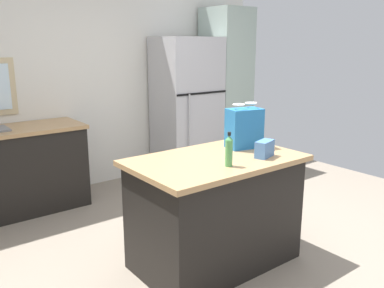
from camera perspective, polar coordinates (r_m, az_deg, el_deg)
ground at (r=3.48m, az=5.86°, el=-16.00°), size 6.04×6.04×0.00m
back_wall at (r=5.14m, az=-13.79°, el=9.55°), size 4.87×0.13×2.76m
kitchen_island at (r=3.25m, az=3.27°, el=-9.39°), size 1.32×0.82×0.88m
refrigerator at (r=5.42m, az=-0.72°, el=5.19°), size 0.80×0.68×1.82m
tall_cabinet at (r=5.83m, az=4.76°, el=7.71°), size 0.54×0.60×2.22m
sink_counter at (r=4.59m, az=-23.93°, el=-3.37°), size 1.45×0.64×1.09m
shopping_bag at (r=3.40m, az=7.37°, el=2.27°), size 0.31×0.23×0.38m
small_box at (r=3.16m, az=10.18°, el=-0.68°), size 0.20×0.14×0.13m
bottle at (r=2.87m, az=5.22°, el=-0.98°), size 0.05×0.05×0.25m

